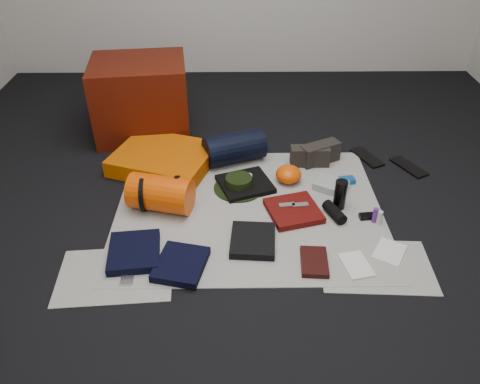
{
  "coord_description": "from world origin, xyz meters",
  "views": [
    {
      "loc": [
        -0.08,
        -2.26,
        1.74
      ],
      "look_at": [
        -0.05,
        0.04,
        0.1
      ],
      "focal_mm": 35.0,
      "sensor_mm": 36.0,
      "label": 1
    }
  ],
  "objects_px": {
    "navy_duffel": "(234,148)",
    "stuff_sack": "(161,193)",
    "compact_camera": "(336,188)",
    "red_cabinet": "(141,98)",
    "water_bottle": "(340,195)",
    "sleeping_pad": "(164,159)",
    "paperback_book": "(314,262)"
  },
  "relations": [
    {
      "from": "red_cabinet",
      "to": "sleeping_pad",
      "type": "bearing_deg",
      "value": -74.55
    },
    {
      "from": "navy_duffel",
      "to": "water_bottle",
      "type": "height_order",
      "value": "navy_duffel"
    },
    {
      "from": "sleeping_pad",
      "to": "paperback_book",
      "type": "distance_m",
      "value": 1.32
    },
    {
      "from": "red_cabinet",
      "to": "navy_duffel",
      "type": "bearing_deg",
      "value": -39.75
    },
    {
      "from": "sleeping_pad",
      "to": "navy_duffel",
      "type": "height_order",
      "value": "navy_duffel"
    },
    {
      "from": "red_cabinet",
      "to": "stuff_sack",
      "type": "bearing_deg",
      "value": -82.44
    },
    {
      "from": "stuff_sack",
      "to": "navy_duffel",
      "type": "relative_size",
      "value": 0.91
    },
    {
      "from": "red_cabinet",
      "to": "compact_camera",
      "type": "relative_size",
      "value": 6.91
    },
    {
      "from": "water_bottle",
      "to": "compact_camera",
      "type": "xyz_separation_m",
      "value": [
        0.01,
        0.17,
        -0.07
      ]
    },
    {
      "from": "stuff_sack",
      "to": "compact_camera",
      "type": "distance_m",
      "value": 1.1
    },
    {
      "from": "red_cabinet",
      "to": "stuff_sack",
      "type": "distance_m",
      "value": 1.03
    },
    {
      "from": "compact_camera",
      "to": "red_cabinet",
      "type": "bearing_deg",
      "value": 139.55
    },
    {
      "from": "navy_duffel",
      "to": "compact_camera",
      "type": "xyz_separation_m",
      "value": [
        0.65,
        -0.37,
        -0.09
      ]
    },
    {
      "from": "red_cabinet",
      "to": "water_bottle",
      "type": "bearing_deg",
      "value": -43.58
    },
    {
      "from": "red_cabinet",
      "to": "sleeping_pad",
      "type": "relative_size",
      "value": 1.07
    },
    {
      "from": "compact_camera",
      "to": "paperback_book",
      "type": "relative_size",
      "value": 0.46
    },
    {
      "from": "water_bottle",
      "to": "compact_camera",
      "type": "height_order",
      "value": "water_bottle"
    },
    {
      "from": "red_cabinet",
      "to": "water_bottle",
      "type": "height_order",
      "value": "red_cabinet"
    },
    {
      "from": "stuff_sack",
      "to": "paperback_book",
      "type": "distance_m",
      "value": 0.99
    },
    {
      "from": "navy_duffel",
      "to": "red_cabinet",
      "type": "bearing_deg",
      "value": 126.11
    },
    {
      "from": "navy_duffel",
      "to": "compact_camera",
      "type": "relative_size",
      "value": 4.18
    },
    {
      "from": "navy_duffel",
      "to": "stuff_sack",
      "type": "bearing_deg",
      "value": -150.19
    },
    {
      "from": "navy_duffel",
      "to": "paperback_book",
      "type": "bearing_deg",
      "value": -89.02
    },
    {
      "from": "red_cabinet",
      "to": "water_bottle",
      "type": "relative_size",
      "value": 3.61
    },
    {
      "from": "sleeping_pad",
      "to": "navy_duffel",
      "type": "xyz_separation_m",
      "value": [
        0.48,
        0.06,
        0.05
      ]
    },
    {
      "from": "red_cabinet",
      "to": "water_bottle",
      "type": "distance_m",
      "value": 1.67
    },
    {
      "from": "sleeping_pad",
      "to": "paperback_book",
      "type": "relative_size",
      "value": 2.95
    },
    {
      "from": "navy_duffel",
      "to": "sleeping_pad",
      "type": "bearing_deg",
      "value": 166.18
    },
    {
      "from": "sleeping_pad",
      "to": "water_bottle",
      "type": "relative_size",
      "value": 3.37
    },
    {
      "from": "compact_camera",
      "to": "stuff_sack",
      "type": "bearing_deg",
      "value": 179.81
    },
    {
      "from": "water_bottle",
      "to": "compact_camera",
      "type": "distance_m",
      "value": 0.19
    },
    {
      "from": "water_bottle",
      "to": "compact_camera",
      "type": "bearing_deg",
      "value": 85.51
    }
  ]
}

